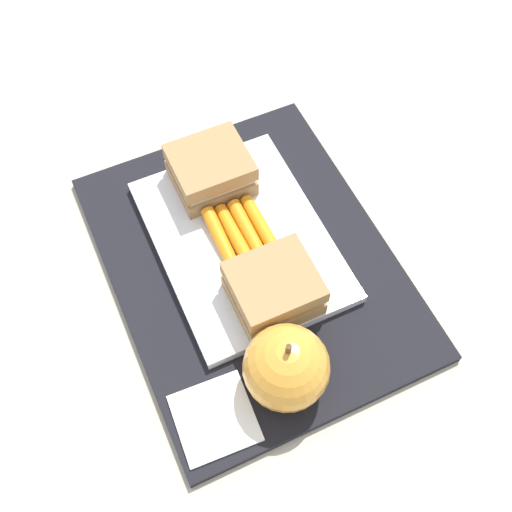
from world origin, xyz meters
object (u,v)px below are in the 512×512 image
(food_tray, at_px, (241,240))
(apple, at_px, (286,367))
(sandwich_half_left, at_px, (211,170))
(paper_napkin, at_px, (215,418))
(sandwich_half_right, at_px, (274,288))
(carrot_sticks_bundle, at_px, (241,233))

(food_tray, distance_m, apple, 0.16)
(sandwich_half_left, height_order, paper_napkin, sandwich_half_left)
(food_tray, xyz_separation_m, apple, (0.16, -0.02, 0.03))
(food_tray, relative_size, sandwich_half_right, 2.88)
(carrot_sticks_bundle, distance_m, apple, 0.16)
(sandwich_half_left, xyz_separation_m, apple, (0.23, -0.02, 0.01))
(carrot_sticks_bundle, distance_m, paper_napkin, 0.19)
(sandwich_half_left, height_order, apple, apple)
(food_tray, bearing_deg, paper_napkin, -31.41)
(apple, distance_m, paper_napkin, 0.08)
(food_tray, bearing_deg, sandwich_half_right, 0.00)
(food_tray, distance_m, carrot_sticks_bundle, 0.01)
(carrot_sticks_bundle, bearing_deg, sandwich_half_right, -0.54)
(sandwich_half_left, relative_size, apple, 0.90)
(sandwich_half_right, bearing_deg, food_tray, 180.00)
(carrot_sticks_bundle, bearing_deg, sandwich_half_left, -179.45)
(carrot_sticks_bundle, xyz_separation_m, paper_napkin, (0.16, -0.10, -0.02))
(sandwich_half_left, xyz_separation_m, carrot_sticks_bundle, (0.08, 0.00, -0.01))
(sandwich_half_left, bearing_deg, paper_napkin, -22.32)
(carrot_sticks_bundle, bearing_deg, apple, -9.33)
(sandwich_half_right, distance_m, carrot_sticks_bundle, 0.08)
(food_tray, xyz_separation_m, sandwich_half_left, (-0.08, 0.00, 0.03))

